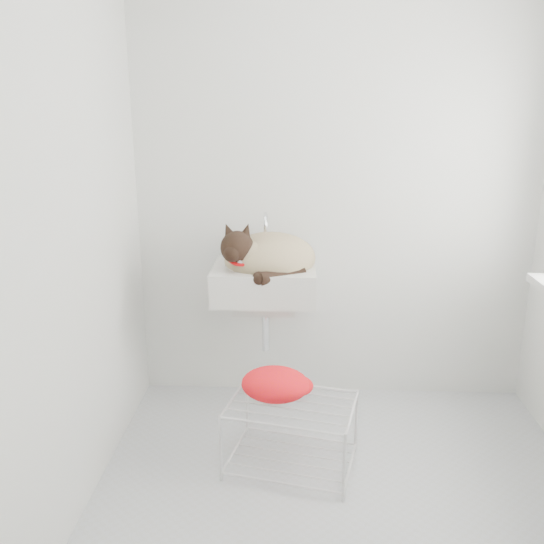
{
  "coord_description": "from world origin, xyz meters",
  "views": [
    {
      "loc": [
        -0.21,
        -2.16,
        1.67
      ],
      "look_at": [
        -0.33,
        0.5,
        0.88
      ],
      "focal_mm": 38.37,
      "sensor_mm": 36.0,
      "label": 1
    }
  ],
  "objects": [
    {
      "name": "floor",
      "position": [
        0.0,
        0.0,
        0.0
      ],
      "size": [
        2.2,
        2.0,
        0.02
      ],
      "primitive_type": "cube",
      "color": "#B4B6B7",
      "rests_on": "ground"
    },
    {
      "name": "back_wall",
      "position": [
        0.0,
        1.0,
        1.25
      ],
      "size": [
        2.2,
        0.02,
        2.5
      ],
      "primitive_type": "cube",
      "color": "white",
      "rests_on": "ground"
    },
    {
      "name": "left_wall",
      "position": [
        -1.1,
        0.0,
        1.25
      ],
      "size": [
        0.02,
        2.0,
        2.5
      ],
      "primitive_type": "cube",
      "color": "white",
      "rests_on": "ground"
    },
    {
      "name": "sink",
      "position": [
        -0.38,
        0.74,
        0.85
      ],
      "size": [
        0.53,
        0.46,
        0.21
      ],
      "primitive_type": "cube",
      "color": "silver",
      "rests_on": "back_wall"
    },
    {
      "name": "faucet",
      "position": [
        -0.38,
        0.92,
        0.99
      ],
      "size": [
        0.19,
        0.13,
        0.19
      ],
      "primitive_type": null,
      "color": "silver",
      "rests_on": "sink"
    },
    {
      "name": "cat",
      "position": [
        -0.37,
        0.72,
        0.89
      ],
      "size": [
        0.54,
        0.47,
        0.31
      ],
      "rotation": [
        0.0,
        0.0,
        0.21
      ],
      "color": "tan",
      "rests_on": "sink"
    },
    {
      "name": "wire_rack",
      "position": [
        -0.23,
        0.23,
        0.15
      ],
      "size": [
        0.63,
        0.51,
        0.34
      ],
      "primitive_type": "cube",
      "rotation": [
        0.0,
        0.0,
        -0.22
      ],
      "color": "silver",
      "rests_on": "floor"
    },
    {
      "name": "towel",
      "position": [
        -0.3,
        0.27,
        0.37
      ],
      "size": [
        0.35,
        0.27,
        0.13
      ],
      "primitive_type": "ellipsoid",
      "rotation": [
        0.0,
        0.0,
        -0.12
      ],
      "color": "#FF2206",
      "rests_on": "wire_rack"
    }
  ]
}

